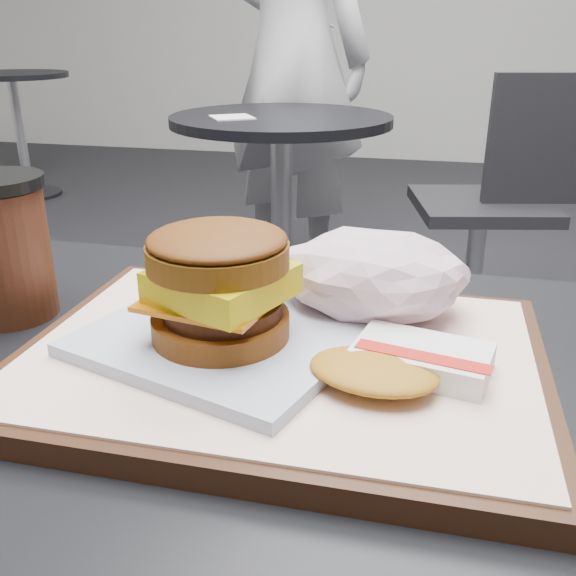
% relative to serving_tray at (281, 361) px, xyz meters
% --- Properties ---
extents(serving_tray, '(0.38, 0.28, 0.02)m').
position_rel_serving_tray_xyz_m(serving_tray, '(0.00, 0.00, 0.00)').
color(serving_tray, '#321A0D').
rests_on(serving_tray, customer_table).
extents(breakfast_sandwich, '(0.23, 0.22, 0.09)m').
position_rel_serving_tray_xyz_m(breakfast_sandwich, '(-0.04, -0.01, 0.05)').
color(breakfast_sandwich, silver).
rests_on(breakfast_sandwich, serving_tray).
extents(hash_brown, '(0.13, 0.10, 0.02)m').
position_rel_serving_tray_xyz_m(hash_brown, '(0.09, -0.02, 0.02)').
color(hash_brown, white).
rests_on(hash_brown, serving_tray).
extents(crumpled_wrapper, '(0.15, 0.12, 0.07)m').
position_rel_serving_tray_xyz_m(crumpled_wrapper, '(0.06, 0.08, 0.04)').
color(crumpled_wrapper, white).
rests_on(crumpled_wrapper, serving_tray).
extents(coffee_cup, '(0.08, 0.08, 0.12)m').
position_rel_serving_tray_xyz_m(coffee_cup, '(-0.26, 0.05, 0.05)').
color(coffee_cup, '#3B1A0E').
rests_on(coffee_cup, customer_table).
extents(neighbor_table, '(0.70, 0.70, 0.75)m').
position_rel_serving_tray_xyz_m(neighbor_table, '(-0.39, 1.59, -0.23)').
color(neighbor_table, black).
rests_on(neighbor_table, ground).
extents(napkin, '(0.17, 0.17, 0.00)m').
position_rel_serving_tray_xyz_m(napkin, '(-0.52, 1.50, -0.03)').
color(napkin, white).
rests_on(napkin, neighbor_table).
extents(neighbor_chair, '(0.64, 0.50, 0.88)m').
position_rel_serving_tray_xyz_m(neighbor_chair, '(0.32, 1.75, -0.27)').
color(neighbor_chair, '#ADACB2').
rests_on(neighbor_chair, ground).
extents(patron, '(0.78, 0.67, 1.82)m').
position_rel_serving_tray_xyz_m(patron, '(-0.48, 2.14, 0.13)').
color(patron, silver).
rests_on(patron, ground).
extents(bg_table_mid, '(0.66, 0.66, 0.75)m').
position_rel_serving_tray_xyz_m(bg_table_mid, '(-2.44, 3.14, -0.22)').
color(bg_table_mid, black).
rests_on(bg_table_mid, ground).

